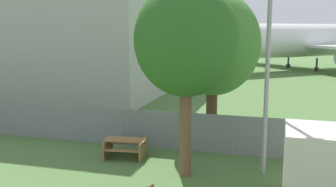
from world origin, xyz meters
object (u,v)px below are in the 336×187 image
(tree_near_hangar, at_px, (213,44))
(tree_left_of_cabin, at_px, (186,41))
(airplane, at_px, (296,41))
(picnic_bench_open_grass, at_px, (125,146))

(tree_near_hangar, bearing_deg, tree_left_of_cabin, -90.88)
(airplane, relative_size, tree_left_of_cabin, 5.08)
(picnic_bench_open_grass, relative_size, tree_near_hangar, 0.27)
(picnic_bench_open_grass, distance_m, tree_near_hangar, 6.38)
(picnic_bench_open_grass, height_order, tree_near_hangar, tree_near_hangar)
(airplane, bearing_deg, tree_left_of_cabin, 41.86)
(picnic_bench_open_grass, bearing_deg, airplane, 78.37)
(airplane, distance_m, tree_left_of_cabin, 40.29)
(tree_left_of_cabin, bearing_deg, tree_near_hangar, 89.12)
(airplane, relative_size, picnic_bench_open_grass, 18.73)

